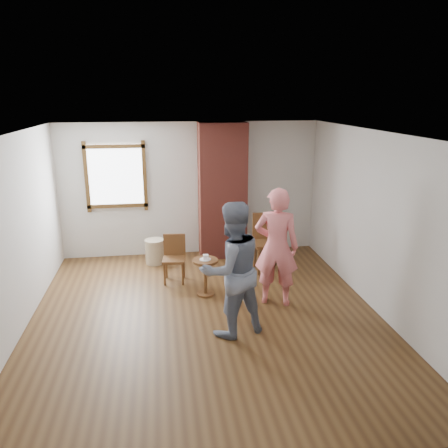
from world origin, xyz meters
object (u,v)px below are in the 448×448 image
Objects in this scene: man at (232,270)px; dining_chair_left at (174,255)px; person_pink at (276,247)px; side_table at (205,271)px; stoneware_crock at (155,251)px; dining_chair_right at (267,239)px.

dining_chair_left is at bearing -89.58° from man.
dining_chair_left is 1.90m from person_pink.
man reaches higher than side_table.
man is (0.68, -1.86, 0.46)m from dining_chair_left.
stoneware_crock is 0.78× the size of side_table.
person_pink is (0.81, 0.77, -0.00)m from man.
dining_chair_left is at bearing 124.95° from side_table.
dining_chair_right is 1.54m from side_table.
side_table is at bearing -47.92° from dining_chair_left.
man is (0.22, -1.20, 0.50)m from side_table.
dining_chair_right is 1.72× the size of side_table.
stoneware_crock is at bearing 117.89° from side_table.
dining_chair_right reaches higher than stoneware_crock.
dining_chair_right reaches higher than dining_chair_left.
dining_chair_right reaches higher than side_table.
dining_chair_left is 0.78× the size of dining_chair_right.
person_pink is at bearing -22.76° from side_table.
person_pink is at bearing -29.13° from dining_chair_left.
man is at bearing -62.77° from dining_chair_left.
dining_chair_right is 0.57× the size of man.
person_pink reaches higher than stoneware_crock.
side_table is (0.80, -1.51, 0.17)m from stoneware_crock.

